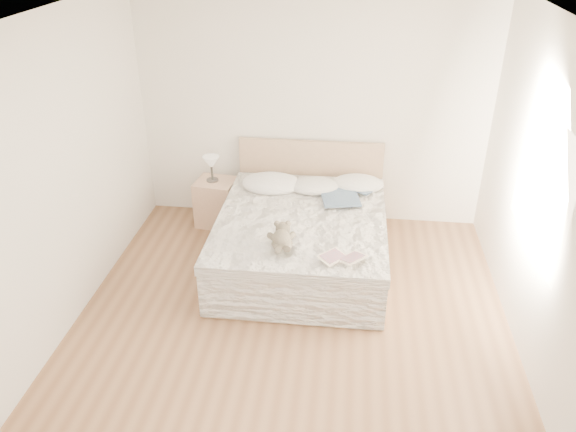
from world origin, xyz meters
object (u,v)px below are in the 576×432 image
at_px(childrens_book, 342,258).
at_px(bed, 302,236).
at_px(nightstand, 217,202).
at_px(teddy_bear, 282,245).
at_px(table_lamp, 211,163).
at_px(photo_book, 276,186).

bearing_deg(childrens_book, bed, 159.30).
height_order(nightstand, teddy_bear, teddy_bear).
height_order(table_lamp, childrens_book, table_lamp).
height_order(table_lamp, teddy_bear, table_lamp).
relative_size(bed, teddy_bear, 6.50).
distance_m(photo_book, teddy_bear, 1.29).
bearing_deg(table_lamp, nightstand, -17.16).
relative_size(photo_book, childrens_book, 0.98).
bearing_deg(photo_book, bed, -90.60).
bearing_deg(bed, table_lamp, 147.49).
bearing_deg(photo_book, nightstand, 131.87).
xyz_separation_m(bed, childrens_book, (0.44, -0.88, 0.32)).
bearing_deg(table_lamp, childrens_book, -45.49).
xyz_separation_m(bed, table_lamp, (-1.13, 0.72, 0.47)).
distance_m(table_lamp, photo_book, 0.82).
xyz_separation_m(table_lamp, teddy_bear, (1.01, -1.47, -0.13)).
bearing_deg(nightstand, photo_book, -13.85).
distance_m(nightstand, table_lamp, 0.50).
distance_m(bed, nightstand, 1.31).
bearing_deg(nightstand, teddy_bear, -56.25).
relative_size(table_lamp, teddy_bear, 0.92).
bearing_deg(bed, teddy_bear, -99.42).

